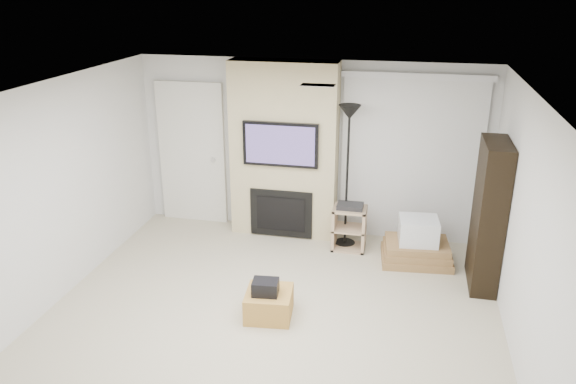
% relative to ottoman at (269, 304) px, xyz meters
% --- Properties ---
extents(floor, '(5.00, 5.50, 0.00)m').
position_rel_ottoman_xyz_m(floor, '(0.02, -0.32, -0.15)').
color(floor, '#BBB196').
rests_on(floor, ground).
extents(ceiling, '(5.00, 5.50, 0.00)m').
position_rel_ottoman_xyz_m(ceiling, '(0.02, -0.32, 2.35)').
color(ceiling, white).
rests_on(ceiling, wall_back).
extents(wall_back, '(5.00, 0.00, 2.50)m').
position_rel_ottoman_xyz_m(wall_back, '(0.02, 2.43, 1.10)').
color(wall_back, silver).
rests_on(wall_back, ground).
extents(wall_left, '(0.00, 5.50, 2.50)m').
position_rel_ottoman_xyz_m(wall_left, '(-2.48, -0.32, 1.10)').
color(wall_left, silver).
rests_on(wall_left, ground).
extents(wall_right, '(0.00, 5.50, 2.50)m').
position_rel_ottoman_xyz_m(wall_right, '(2.52, -0.32, 1.10)').
color(wall_right, silver).
rests_on(wall_right, ground).
extents(hvac_vent, '(0.35, 0.18, 0.01)m').
position_rel_ottoman_xyz_m(hvac_vent, '(0.42, 0.48, 2.35)').
color(hvac_vent, silver).
rests_on(hvac_vent, ceiling).
extents(ottoman, '(0.55, 0.55, 0.30)m').
position_rel_ottoman_xyz_m(ottoman, '(0.00, 0.00, 0.00)').
color(ottoman, '#B4823A').
rests_on(ottoman, floor).
extents(black_bag, '(0.30, 0.25, 0.16)m').
position_rel_ottoman_xyz_m(black_bag, '(-0.03, -0.04, 0.23)').
color(black_bag, black).
rests_on(black_bag, ottoman).
extents(fireplace_wall, '(1.50, 0.47, 2.50)m').
position_rel_ottoman_xyz_m(fireplace_wall, '(-0.33, 2.22, 1.09)').
color(fireplace_wall, '#C6B586').
rests_on(fireplace_wall, floor).
extents(entry_door, '(1.02, 0.11, 2.14)m').
position_rel_ottoman_xyz_m(entry_door, '(-1.78, 2.39, 0.90)').
color(entry_door, silver).
rests_on(entry_door, floor).
extents(vertical_blinds, '(1.98, 0.10, 2.37)m').
position_rel_ottoman_xyz_m(vertical_blinds, '(1.42, 2.38, 1.12)').
color(vertical_blinds, silver).
rests_on(vertical_blinds, floor).
extents(floor_lamp, '(0.30, 0.30, 1.99)m').
position_rel_ottoman_xyz_m(floor_lamp, '(0.60, 1.97, 1.42)').
color(floor_lamp, black).
rests_on(floor_lamp, floor).
extents(av_stand, '(0.45, 0.38, 0.66)m').
position_rel_ottoman_xyz_m(av_stand, '(0.67, 1.87, 0.20)').
color(av_stand, tan).
rests_on(av_stand, floor).
extents(box_stack, '(0.96, 0.76, 0.61)m').
position_rel_ottoman_xyz_m(box_stack, '(1.59, 1.68, 0.08)').
color(box_stack, olive).
rests_on(box_stack, floor).
extents(bookshelf, '(0.30, 0.80, 1.80)m').
position_rel_ottoman_xyz_m(bookshelf, '(2.36, 1.26, 0.75)').
color(bookshelf, black).
rests_on(bookshelf, floor).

